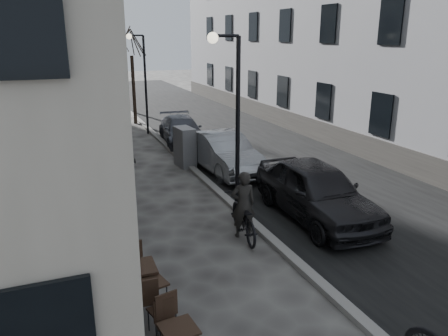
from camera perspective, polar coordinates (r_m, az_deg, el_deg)
road at (r=22.85m, az=0.69°, el=4.30°), size 7.30×60.00×0.00m
kerb at (r=21.75m, az=-8.26°, el=3.63°), size 0.25×60.00×0.12m
streetlamp_near at (r=11.67m, az=1.05°, el=7.82°), size 0.90×0.28×5.09m
streetlamp_far at (r=23.13m, az=-10.70°, el=12.09°), size 0.90×0.28×5.09m
tree_near at (r=26.03m, az=-12.07°, el=15.85°), size 2.40×2.40×5.70m
tree_far at (r=31.95m, az=-14.01°, el=15.87°), size 2.40×2.40×5.70m
bistro_set_b at (r=8.43m, az=-9.90°, el=-16.08°), size 0.76×1.55×0.89m
bistro_set_c at (r=8.79m, az=-11.08°, el=-14.32°), size 0.68×1.64×0.97m
utility_cabinet at (r=17.31m, az=-5.15°, el=2.75°), size 0.68×1.09×1.56m
bicycle at (r=11.30m, az=2.50°, el=-6.39°), size 0.99×2.12×1.07m
cyclist_rider at (r=11.17m, az=2.52°, el=-4.78°), size 0.69×0.51×1.76m
pedestrian_near at (r=12.35m, az=-15.70°, el=-3.03°), size 0.93×0.74×1.85m
pedestrian_mid at (r=15.73m, az=-13.11°, el=1.29°), size 1.32×1.10×1.77m
pedestrian_far at (r=14.20m, az=-16.55°, el=-0.86°), size 1.06×0.73×1.67m
car_near at (r=12.58m, az=11.95°, el=-2.92°), size 2.02×4.82×1.63m
car_mid at (r=16.61m, az=-0.10°, el=2.06°), size 1.84×4.57×1.48m
car_far at (r=21.11m, az=-5.55°, el=4.92°), size 2.18×4.51×1.27m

